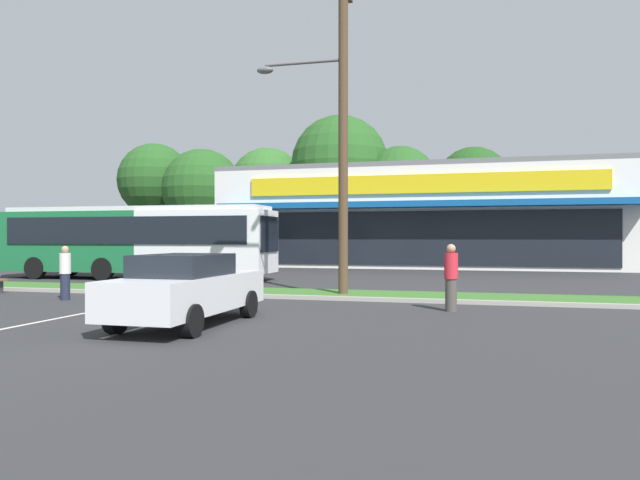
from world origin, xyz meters
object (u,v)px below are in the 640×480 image
car_1 (224,259)px  car_0 (113,258)px  city_bus (137,240)px  utility_pole (339,122)px  car_2 (187,289)px  car_3 (52,257)px  pedestrian_near_bench (65,273)px  pedestrian_by_pole (451,278)px

car_1 → car_0: bearing=177.5°
city_bus → utility_pole: bearing=-27.8°
car_2 → utility_pole: bearing=-15.3°
car_3 → pedestrian_near_bench: 19.34m
utility_pole → car_0: (-15.52, 10.70, -4.81)m
utility_pole → car_1: 14.35m
pedestrian_near_bench → pedestrian_by_pole: (11.38, 0.24, 0.04)m
car_1 → pedestrian_by_pole: bearing=-47.0°
car_1 → pedestrian_near_bench: pedestrian_near_bench is taller
car_1 → pedestrian_near_bench: size_ratio=2.89×
pedestrian_near_bench → car_2: bearing=76.2°
car_1 → car_2: (6.83, -17.00, 0.05)m
car_2 → car_3: (-18.62, 18.32, -0.07)m
car_3 → pedestrian_by_pole: pedestrian_by_pole is taller
utility_pole → car_1: size_ratio=2.20×
utility_pole → pedestrian_near_bench: 9.59m
car_2 → pedestrian_by_pole: 6.65m
car_3 → pedestrian_near_bench: size_ratio=2.77×
city_bus → car_1: (1.99, 5.01, -1.03)m
city_bus → car_3: 11.70m
car_0 → pedestrian_near_bench: (7.72, -13.64, 0.08)m
car_2 → city_bus: bearing=36.3°
utility_pole → car_1: (-8.64, 10.40, -4.81)m
car_3 → car_1: bearing=173.6°
car_0 → car_1: 6.89m
utility_pole → city_bus: bearing=153.1°
car_0 → utility_pole: bearing=-34.6°
car_3 → pedestrian_near_bench: (12.62, -14.66, 0.10)m
city_bus → car_2: (8.82, -11.99, -0.97)m
pedestrian_by_pole → city_bus: bearing=4.4°
car_2 → car_3: bearing=45.5°
car_0 → car_1: bearing=-2.5°
car_0 → car_2: size_ratio=0.96×
city_bus → car_0: city_bus is taller
car_0 → car_2: (13.72, -17.30, 0.06)m
car_1 → car_3: 11.86m
pedestrian_by_pole → car_3: bearing=3.0°
city_bus → car_1: city_bus is taller
car_3 → pedestrian_near_bench: bearing=130.7°
pedestrian_by_pole → car_0: bearing=-1.0°
car_0 → car_2: bearing=-51.6°
city_bus → pedestrian_by_pole: 16.38m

